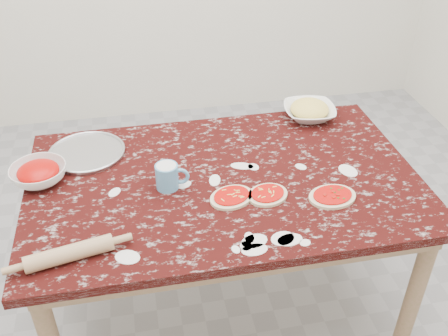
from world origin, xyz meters
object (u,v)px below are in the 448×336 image
pizza_tray (87,153)px  worktable (224,194)px  flour_mug (168,176)px  rolling_pin (69,253)px  sauce_bowl (39,174)px  cheese_bowl (309,112)px

pizza_tray → worktable: bearing=-27.7°
flour_mug → rolling_pin: flour_mug is taller
flour_mug → rolling_pin: bearing=-137.3°
sauce_bowl → rolling_pin: size_ratio=0.77×
rolling_pin → pizza_tray: bearing=86.5°
worktable → sauce_bowl: 0.76m
pizza_tray → flour_mug: bearing=-43.5°
worktable → pizza_tray: size_ratio=4.91×
worktable → flour_mug: size_ratio=11.87×
pizza_tray → rolling_pin: bearing=-93.5°
cheese_bowl → rolling_pin: 1.35m
sauce_bowl → rolling_pin: bearing=-73.5°
sauce_bowl → flour_mug: 0.53m
pizza_tray → flour_mug: 0.45m
worktable → rolling_pin: 0.70m
pizza_tray → sauce_bowl: size_ratio=1.46×
sauce_bowl → cheese_bowl: size_ratio=0.90×
cheese_bowl → flour_mug: flour_mug is taller
sauce_bowl → cheese_bowl: sauce_bowl is taller
flour_mug → rolling_pin: 0.50m
worktable → sauce_bowl: sauce_bowl is taller
pizza_tray → rolling_pin: (-0.04, -0.65, 0.02)m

